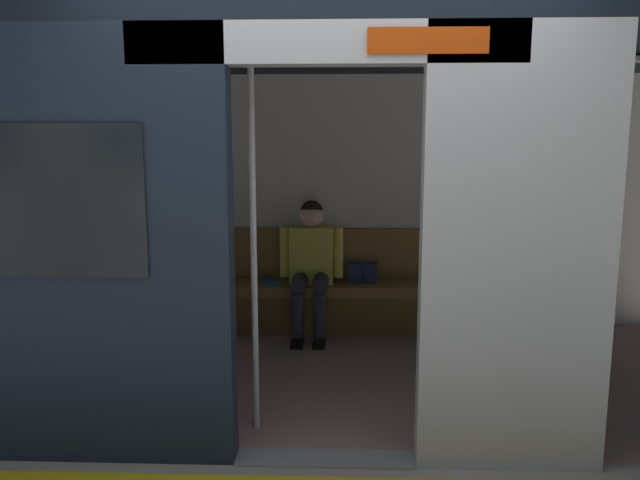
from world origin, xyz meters
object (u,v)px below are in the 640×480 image
at_px(train_car, 321,158).
at_px(grab_pole_door, 254,243).
at_px(bench_seat, 333,295).
at_px(person_seated, 311,259).
at_px(handbag, 362,273).
at_px(book, 271,281).

distance_m(train_car, grab_pole_door, 1.02).
distance_m(bench_seat, person_seated, 0.38).
relative_size(train_car, bench_seat, 2.53).
bearing_deg(handbag, bench_seat, 15.36).
bearing_deg(grab_pole_door, handbag, -108.97).
bearing_deg(grab_pole_door, bench_seat, -102.41).
height_order(bench_seat, grab_pole_door, grab_pole_door).
bearing_deg(handbag, train_car, 73.94).
height_order(handbag, book, handbag).
xyz_separation_m(bench_seat, grab_pole_door, (0.42, 1.89, 0.78)).
xyz_separation_m(train_car, book, (0.49, -1.06, -1.11)).
bearing_deg(person_seated, train_car, 97.23).
distance_m(bench_seat, book, 0.56).
distance_m(book, grab_pole_door, 2.03).
relative_size(train_car, grab_pole_door, 2.88).
height_order(handbag, grab_pole_door, grab_pole_door).
xyz_separation_m(bench_seat, book, (0.55, -0.02, 0.11)).
xyz_separation_m(train_car, grab_pole_door, (0.35, 0.85, -0.45)).
bearing_deg(train_car, book, -65.29).
distance_m(train_car, person_seated, 1.35).
bearing_deg(handbag, grab_pole_door, 71.03).
bearing_deg(book, bench_seat, 172.34).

